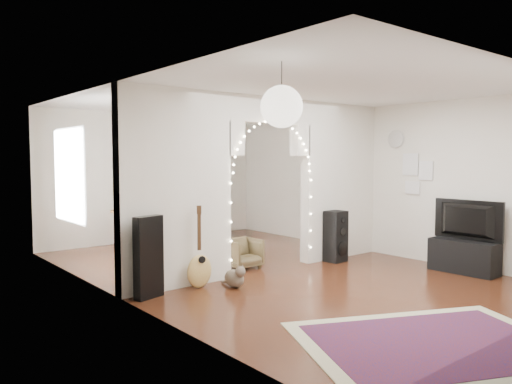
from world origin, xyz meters
TOP-DOWN VIEW (x-y plane):
  - floor at (0.00, 0.00)m, footprint 7.50×7.50m
  - ceiling at (0.00, 0.00)m, footprint 5.00×7.50m
  - wall_back at (0.00, 3.75)m, footprint 5.00×0.02m
  - wall_left at (-2.50, 0.00)m, footprint 0.02×7.50m
  - wall_right at (2.50, 0.00)m, footprint 0.02×7.50m
  - divider_wall at (0.00, 0.00)m, footprint 5.00×0.20m
  - fairy_lights at (0.00, -0.13)m, footprint 1.64×0.04m
  - window at (-2.47, 1.80)m, footprint 0.04×1.20m
  - wall_clock at (2.48, -0.60)m, footprint 0.03×0.31m
  - picture_frames at (2.48, -1.00)m, footprint 0.02×0.50m
  - paper_lantern at (-1.90, -2.40)m, footprint 0.40×0.40m
  - ceiling_fan at (0.00, 2.00)m, footprint 1.10×1.10m
  - area_rug at (-0.84, -3.40)m, footprint 3.04×2.74m
  - guitar_case at (-2.20, -0.25)m, footprint 0.42×0.23m
  - acoustic_guitar at (-1.44, -0.25)m, footprint 0.40×0.20m
  - tabby_cat at (-1.06, -0.54)m, footprint 0.23×0.51m
  - floor_speaker at (1.30, -0.25)m, footprint 0.36×0.33m
  - media_console at (2.20, -2.06)m, footprint 0.43×1.01m
  - tv at (2.20, -2.06)m, footprint 0.17×1.08m
  - bookcase at (0.49, 3.50)m, footprint 1.38×0.64m
  - dining_table at (-0.54, 2.99)m, footprint 1.31×0.98m
  - flower_vase at (-0.54, 2.99)m, footprint 0.21×0.21m
  - dining_chair_left at (-0.24, 0.35)m, footprint 0.52×0.54m
  - dining_chair_right at (-0.47, 2.44)m, footprint 0.70×0.71m

SIDE VIEW (x-z plane):
  - floor at x=0.00m, z-range 0.00..0.00m
  - area_rug at x=-0.84m, z-range 0.00..0.02m
  - tabby_cat at x=-1.06m, z-range -0.03..0.31m
  - dining_chair_left at x=-0.24m, z-range 0.00..0.48m
  - media_console at x=2.20m, z-range 0.00..0.50m
  - dining_chair_right at x=-0.47m, z-range 0.00..0.52m
  - acoustic_guitar at x=-1.44m, z-range -0.06..0.89m
  - floor_speaker at x=1.30m, z-range 0.00..0.86m
  - guitar_case at x=-2.20m, z-range 0.00..1.04m
  - dining_table at x=-0.54m, z-range 0.30..1.06m
  - bookcase at x=0.49m, z-range 0.00..1.37m
  - tv at x=2.20m, z-range 0.50..1.12m
  - flower_vase at x=-0.54m, z-range 0.76..0.95m
  - wall_back at x=0.00m, z-range 0.00..2.70m
  - wall_left at x=-2.50m, z-range 0.00..2.70m
  - wall_right at x=2.50m, z-range 0.00..2.70m
  - divider_wall at x=0.00m, z-range 0.07..2.77m
  - window at x=-2.47m, z-range 0.80..2.20m
  - picture_frames at x=2.48m, z-range 1.15..1.85m
  - fairy_lights at x=0.00m, z-range 0.75..2.35m
  - wall_clock at x=2.48m, z-range 1.95..2.25m
  - paper_lantern at x=-1.90m, z-range 2.05..2.45m
  - ceiling_fan at x=0.00m, z-range 2.25..2.55m
  - ceiling at x=0.00m, z-range 2.69..2.71m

